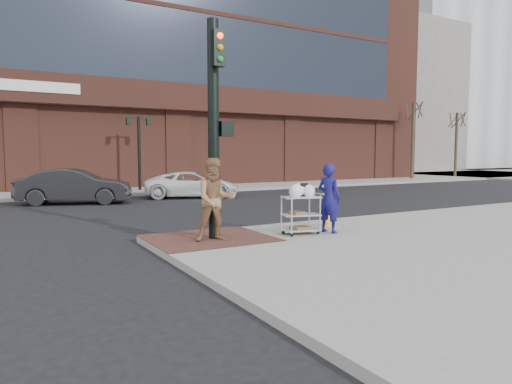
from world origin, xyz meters
TOP-DOWN VIEW (x-y plane):
  - ground at (0.00, 0.00)m, footprint 220.00×220.00m
  - sidewalk_far at (12.50, 32.00)m, footprint 65.00×36.00m
  - brick_curb_ramp at (-0.60, 0.90)m, footprint 2.80×2.40m
  - bank_building at (5.00, 31.00)m, footprint 42.00×26.00m
  - filler_block at (40.00, 38.00)m, footprint 14.00×20.00m
  - bare_tree_a at (24.00, 16.50)m, footprint 1.80×1.80m
  - bare_tree_b at (30.00, 17.00)m, footprint 1.80×1.80m
  - lamp_post at (2.00, 16.00)m, footprint 1.32×0.22m
  - traffic_signal_pole at (-0.48, 0.77)m, footprint 0.61×0.51m
  - woman_blue at (2.34, 0.11)m, footprint 0.59×0.73m
  - pedestrian_tan at (-0.60, 0.51)m, footprint 1.04×0.88m
  - sedan_dark at (-1.97, 11.66)m, footprint 4.82×3.00m
  - minivan_white at (3.38, 11.86)m, footprint 4.96×3.49m
  - utility_cart at (1.58, 0.26)m, footprint 1.01×0.73m
  - fire_hydrant at (2.93, 0.94)m, footprint 0.37×0.26m

SIDE VIEW (x-z plane):
  - ground at x=0.00m, z-range 0.00..0.00m
  - sidewalk_far at x=12.50m, z-range 0.00..0.15m
  - brick_curb_ramp at x=-0.60m, z-range 0.15..0.16m
  - fire_hydrant at x=2.93m, z-range 0.16..0.93m
  - minivan_white at x=3.38m, z-range 0.00..1.26m
  - utility_cart at x=1.58m, z-range 0.09..1.35m
  - sedan_dark at x=-1.97m, z-range 0.00..1.50m
  - woman_blue at x=2.34m, z-range 0.15..1.88m
  - pedestrian_tan at x=-0.60m, z-range 0.15..2.03m
  - lamp_post at x=2.00m, z-range 0.62..4.62m
  - traffic_signal_pole at x=-0.48m, z-range 0.33..5.33m
  - bare_tree_b at x=30.00m, z-range 2.44..9.14m
  - bare_tree_a at x=24.00m, z-range 2.67..9.87m
  - filler_block at x=40.00m, z-range 0.00..18.00m
  - bank_building at x=5.00m, z-range 0.15..28.15m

